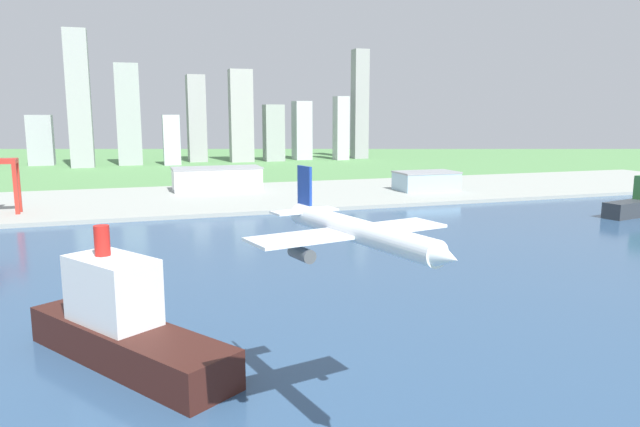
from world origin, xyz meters
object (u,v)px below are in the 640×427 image
object	(u,v)px
warehouse_main	(217,179)
warehouse_annex	(426,181)
airplane_landing	(358,232)
cargo_ship	(122,325)

from	to	relation	value
warehouse_main	warehouse_annex	xyz separation A→B (m)	(147.75, -48.79, -1.58)
warehouse_annex	airplane_landing	bearing A→B (deg)	-120.30
warehouse_main	cargo_ship	bearing A→B (deg)	-102.38
warehouse_annex	warehouse_main	bearing A→B (deg)	161.73
airplane_landing	warehouse_main	size ratio (longest dim) A/B	0.65
warehouse_main	warehouse_annex	distance (m)	155.61
cargo_ship	warehouse_main	bearing A→B (deg)	77.62
airplane_landing	warehouse_annex	bearing A→B (deg)	59.70
cargo_ship	warehouse_annex	size ratio (longest dim) A/B	1.35
cargo_ship	warehouse_annex	xyz separation A→B (m)	(212.28, 245.21, 0.45)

